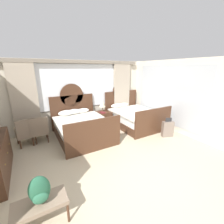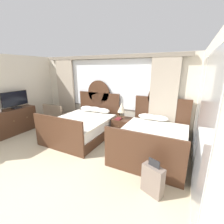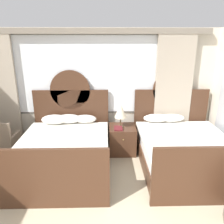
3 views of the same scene
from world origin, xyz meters
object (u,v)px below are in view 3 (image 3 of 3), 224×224
object	(u,v)px
nightstand_between_beds	(122,139)
armchair_by_window_left	(2,140)
bed_near_window	(65,150)
bed_near_mirror	(183,149)
book_on_nightstand	(118,128)
table_lamp_on_nightstand	(121,111)

from	to	relation	value
nightstand_between_beds	armchair_by_window_left	xyz separation A→B (m)	(-2.52, -0.34, 0.16)
bed_near_window	bed_near_mirror	distance (m)	2.34
bed_near_window	armchair_by_window_left	size ratio (longest dim) A/B	2.47
bed_near_mirror	armchair_by_window_left	distance (m)	3.69
book_on_nightstand	armchair_by_window_left	world-z (taller)	armchair_by_window_left
nightstand_between_beds	book_on_nightstand	bearing A→B (deg)	-129.49
bed_near_window	bed_near_mirror	size ratio (longest dim) A/B	1.00
nightstand_between_beds	book_on_nightstand	distance (m)	0.35
nightstand_between_beds	table_lamp_on_nightstand	world-z (taller)	table_lamp_on_nightstand
bed_near_mirror	table_lamp_on_nightstand	bearing A→B (deg)	152.96
bed_near_mirror	table_lamp_on_nightstand	world-z (taller)	bed_near_mirror
bed_near_window	table_lamp_on_nightstand	size ratio (longest dim) A/B	4.19
nightstand_between_beds	bed_near_window	bearing A→B (deg)	-152.75
bed_near_window	armchair_by_window_left	distance (m)	1.37
bed_near_window	bed_near_mirror	world-z (taller)	same
book_on_nightstand	nightstand_between_beds	bearing A→B (deg)	50.51
table_lamp_on_nightstand	nightstand_between_beds	bearing A→B (deg)	-1.70
bed_near_window	bed_near_mirror	bearing A→B (deg)	-0.27
book_on_nightstand	bed_near_window	bearing A→B (deg)	-155.65
armchair_by_window_left	bed_near_mirror	bearing A→B (deg)	-4.32
bed_near_mirror	nightstand_between_beds	size ratio (longest dim) A/B	3.67
book_on_nightstand	armchair_by_window_left	distance (m)	2.43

